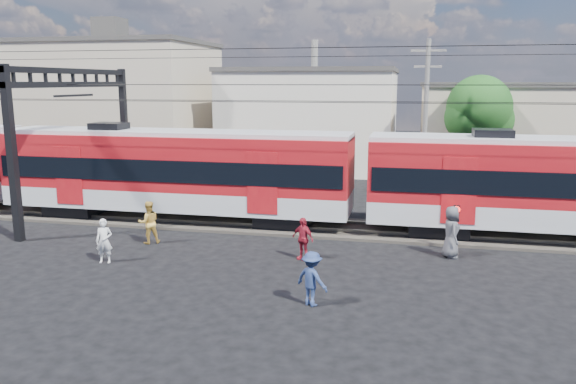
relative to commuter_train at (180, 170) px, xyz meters
name	(u,v)px	position (x,y,z in m)	size (l,w,h in m)	color
ground	(228,291)	(4.91, -8.00, -2.40)	(120.00, 120.00, 0.00)	black
track_bed	(285,225)	(4.91, 0.00, -2.34)	(70.00, 3.40, 0.12)	#2D2823
rail_near	(281,227)	(4.91, -0.75, -2.22)	(70.00, 0.12, 0.12)	#59544C
rail_far	(289,219)	(4.91, 0.75, -2.22)	(70.00, 0.12, 0.12)	#59544C
commuter_train	(180,170)	(0.00, 0.00, 0.00)	(50.30, 3.08, 4.17)	black
catenary	(101,108)	(-3.74, 0.00, 2.73)	(70.00, 9.30, 7.52)	black
building_west	(114,104)	(-12.09, 16.00, 2.25)	(14.28, 10.20, 9.30)	tan
building_midwest	(314,117)	(2.91, 19.00, 1.25)	(12.24, 12.24, 7.30)	beige
building_mideast	(547,131)	(18.91, 16.00, 0.75)	(16.32, 10.20, 6.30)	tan
utility_pole_mid	(425,116)	(10.91, 7.00, 2.13)	(1.80, 0.24, 8.50)	slate
tree_near	(482,112)	(14.09, 10.09, 2.26)	(3.82, 3.64, 6.72)	#382619
pedestrian_a	(104,241)	(-0.25, -6.27, -1.61)	(0.58, 0.38, 1.59)	silver
pedestrian_b	(149,222)	(0.19, -3.68, -1.55)	(0.83, 0.65, 1.71)	gold
pedestrian_c	(312,279)	(7.61, -8.54, -1.60)	(1.03, 0.59, 1.60)	navy
pedestrian_d	(303,239)	(6.55, -4.42, -1.62)	(0.91, 0.38, 1.56)	maroon
pedestrian_e	(451,232)	(11.79, -3.01, -1.45)	(0.94, 0.61, 1.91)	#454449
crossing_signal	(456,220)	(11.99, -2.26, -1.15)	(0.26, 0.26, 1.80)	black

